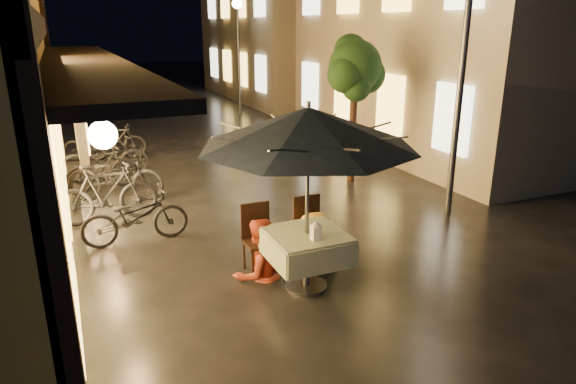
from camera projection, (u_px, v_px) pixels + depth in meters
name	position (u px, v px, depth m)	size (l,w,h in m)	color
ground	(366.00, 296.00, 6.60)	(90.00, 90.00, 0.00)	black
east_building_near	(480.00, 21.00, 14.06)	(7.30, 9.30, 6.80)	gray
east_building_far	(302.00, 17.00, 23.99)	(7.30, 10.30, 7.30)	gray
street_tree	(355.00, 70.00, 10.70)	(1.43, 1.20, 3.15)	black
streetlamp_near	(464.00, 50.00, 8.58)	(0.36, 0.36, 4.23)	#59595E
streetlamp_far	(238.00, 36.00, 19.03)	(0.36, 0.36, 4.23)	#59595E
cafe_table	(307.00, 246.00, 6.65)	(0.99, 0.99, 0.78)	#59595E
patio_umbrella	(308.00, 127.00, 6.16)	(2.73, 2.73, 2.46)	#59595E
cafe_chair_left	(258.00, 234.00, 7.15)	(0.42, 0.42, 0.97)	black
cafe_chair_right	(309.00, 226.00, 7.45)	(0.42, 0.42, 0.97)	black
table_lantern	(316.00, 230.00, 6.32)	(0.16, 0.16, 0.25)	white
person_orange	(258.00, 221.00, 6.89)	(0.79, 0.62, 1.63)	#BD4028
person_yellow	(316.00, 215.00, 7.21)	(1.01, 0.58, 1.56)	yellow
bicycle_0	(135.00, 217.00, 8.09)	(0.58, 1.66, 0.87)	black
bicycle_1	(106.00, 193.00, 8.91)	(0.50, 1.78, 1.07)	black
bicycle_2	(116.00, 176.00, 10.08)	(0.66, 1.88, 0.99)	black
bicycle_3	(101.00, 169.00, 10.68)	(0.44, 1.56, 0.94)	black
bicycle_4	(105.00, 158.00, 11.45)	(0.66, 1.89, 0.99)	black
bicycle_5	(115.00, 141.00, 13.17)	(0.44, 1.55, 0.93)	black
bicycle_6	(94.00, 144.00, 13.14)	(0.54, 1.55, 0.82)	black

